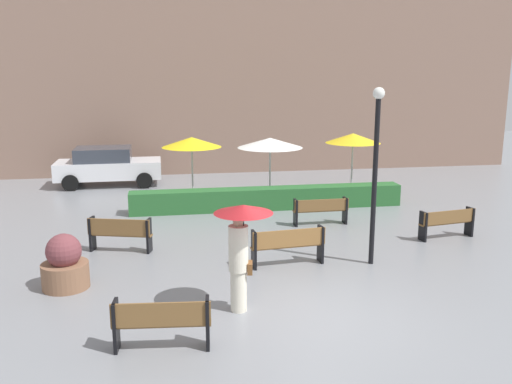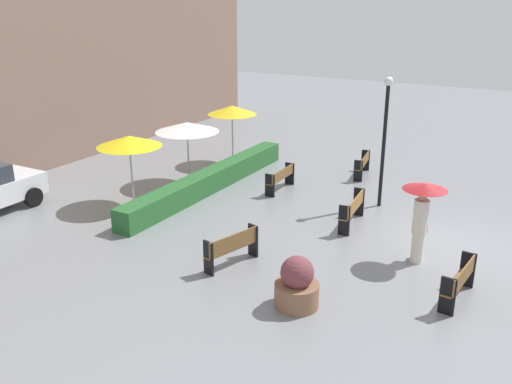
{
  "view_description": "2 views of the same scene",
  "coord_description": "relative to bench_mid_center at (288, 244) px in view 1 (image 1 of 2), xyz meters",
  "views": [
    {
      "loc": [
        -2.77,
        -9.4,
        4.57
      ],
      "look_at": [
        -0.28,
        5.32,
        1.29
      ],
      "focal_mm": 38.37,
      "sensor_mm": 36.0,
      "label": 1
    },
    {
      "loc": [
        -14.88,
        -2.33,
        6.55
      ],
      "look_at": [
        -1.15,
        5.49,
        0.98
      ],
      "focal_mm": 38.87,
      "sensor_mm": 36.0,
      "label": 2
    }
  ],
  "objects": [
    {
      "name": "building_facade",
      "position": [
        -0.08,
        13.18,
        3.7
      ],
      "size": [
        28.0,
        1.2,
        8.5
      ],
      "primitive_type": "cube",
      "color": "#846656",
      "rests_on": "ground"
    },
    {
      "name": "patio_umbrella_yellow_far",
      "position": [
        3.93,
        6.72,
        1.67
      ],
      "size": [
        1.99,
        1.99,
        2.4
      ],
      "color": "silver",
      "rests_on": "ground"
    },
    {
      "name": "bench_far_right",
      "position": [
        4.88,
        1.4,
        -0.05
      ],
      "size": [
        1.7,
        0.58,
        0.83
      ],
      "color": "brown",
      "rests_on": "ground"
    },
    {
      "name": "bench_mid_center",
      "position": [
        0.0,
        0.0,
        0.0
      ],
      "size": [
        1.83,
        0.5,
        0.92
      ],
      "color": "olive",
      "rests_on": "ground"
    },
    {
      "name": "bench_far_left",
      "position": [
        -4.06,
        1.75,
        -0.02
      ],
      "size": [
        1.66,
        0.76,
        0.89
      ],
      "color": "brown",
      "rests_on": "ground"
    },
    {
      "name": "pedestrian_with_umbrella",
      "position": [
        -1.47,
        -2.33,
        0.91
      ],
      "size": [
        1.13,
        1.13,
        2.13
      ],
      "color": "silver",
      "rests_on": "ground"
    },
    {
      "name": "patio_umbrella_yellow",
      "position": [
        -1.9,
        7.0,
        1.61
      ],
      "size": [
        2.1,
        2.1,
        2.34
      ],
      "color": "silver",
      "rests_on": "ground"
    },
    {
      "name": "bench_near_left",
      "position": [
        -3.0,
        -3.65,
        -0.03
      ],
      "size": [
        1.66,
        0.5,
        0.88
      ],
      "color": "brown",
      "rests_on": "ground"
    },
    {
      "name": "planter_pot",
      "position": [
        -5.05,
        -0.55,
        -0.03
      ],
      "size": [
        1.0,
        1.0,
        1.21
      ],
      "color": "brown",
      "rests_on": "ground"
    },
    {
      "name": "hedge_strip",
      "position": [
        0.57,
        5.58,
        -0.19
      ],
      "size": [
        9.27,
        0.7,
        0.73
      ],
      "primitive_type": "cube",
      "color": "#28602D",
      "rests_on": "ground"
    },
    {
      "name": "bench_back_row",
      "position": [
        1.79,
        3.36,
        -0.06
      ],
      "size": [
        1.69,
        0.37,
        0.81
      ],
      "color": "brown",
      "rests_on": "ground"
    },
    {
      "name": "ground_plane",
      "position": [
        -0.08,
        -2.82,
        -0.55
      ],
      "size": [
        60.0,
        60.0,
        0.0
      ],
      "primitive_type": "plane",
      "color": "gray"
    },
    {
      "name": "lamp_post",
      "position": [
        2.03,
        -0.19,
        2.02
      ],
      "size": [
        0.28,
        0.28,
        4.24
      ],
      "color": "black",
      "rests_on": "ground"
    },
    {
      "name": "parked_car",
      "position": [
        -5.17,
        10.61,
        0.26
      ],
      "size": [
        4.21,
        2.0,
        1.57
      ],
      "color": "silver",
      "rests_on": "ground"
    },
    {
      "name": "patio_umbrella_white",
      "position": [
        0.86,
        6.72,
        1.56
      ],
      "size": [
        2.32,
        2.32,
        2.3
      ],
      "color": "silver",
      "rests_on": "ground"
    }
  ]
}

